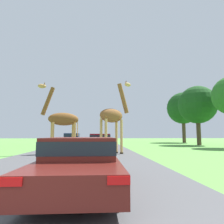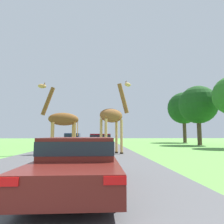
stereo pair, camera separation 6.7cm
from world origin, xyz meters
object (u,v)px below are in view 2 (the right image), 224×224
Objects in this scene: giraffe_near_road at (113,117)px; giraffe_companion at (62,120)px; car_far_ahead at (100,141)px; car_queue_right at (102,139)px; car_queue_left at (72,139)px; car_lead_maroon at (80,160)px; tree_left_edge at (198,105)px; tree_centre_back at (184,108)px.

giraffe_companion is at bearing -126.87° from giraffe_near_road.
car_far_ahead is (2.76, 3.74, -1.66)m from giraffe_companion.
car_queue_left reaches higher than car_queue_right.
giraffe_near_road is 1.08× the size of giraffe_companion.
car_far_ahead is at bearing -59.75° from car_queue_left.
giraffe_companion reaches higher than car_far_ahead.
car_queue_left is (-2.73, 18.51, 0.14)m from car_lead_maroon.
tree_left_edge reaches higher than giraffe_companion.
giraffe_near_road is 3.69m from giraffe_companion.
giraffe_near_road is 10.71m from car_queue_left.
giraffe_companion is at bearing -131.23° from tree_centre_back.
tree_centre_back is (18.17, 10.85, 5.29)m from car_queue_left.
car_queue_right is at bearing 88.31° from car_lead_maroon.
tree_centre_back is (1.80, 8.80, 0.75)m from tree_left_edge.
car_queue_right is at bearing 151.21° from giraffe_near_road.
car_queue_right reaches higher than car_lead_maroon.
tree_left_edge is at bearing -23.93° from car_queue_right.
tree_left_edge is (13.12, 7.63, 4.59)m from car_far_ahead.
car_far_ahead is 15.86m from tree_left_edge.
giraffe_near_road reaches higher than car_queue_left.
tree_left_edge is at bearing -101.53° from tree_centre_back.
car_lead_maroon is 25.11m from tree_left_edge.
giraffe_companion is at bearing -100.01° from car_queue_right.
tree_left_edge reaches higher than car_queue_right.
tree_left_edge is 0.88× the size of tree_centre_back.
car_lead_maroon is (-1.43, -8.80, -1.93)m from giraffe_near_road.
car_lead_maroon is 33.61m from tree_centre_back.
car_far_ahead is (3.26, -5.58, -0.05)m from car_queue_left.
car_queue_right is at bearing -30.68° from giraffe_companion.
car_queue_right is 8.51m from car_queue_left.
tree_left_edge is at bearing 7.13° from car_queue_left.
tree_centre_back is at bearing -61.89° from giraffe_companion.
giraffe_near_road reaches higher than car_queue_right.
giraffe_companion is 17.43m from car_queue_right.
car_queue_left is (-0.49, 9.32, -1.61)m from giraffe_companion.
giraffe_near_road is 1.13× the size of car_lead_maroon.
tree_centre_back is at bearing 114.79° from giraffe_near_road.
giraffe_companion is 9.47m from car_queue_left.
giraffe_near_road is 1.29× the size of car_queue_left.
giraffe_companion is at bearing -144.40° from tree_left_edge.
giraffe_companion reaches higher than car_queue_right.
giraffe_near_road is at bearing -116.61° from giraffe_companion.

